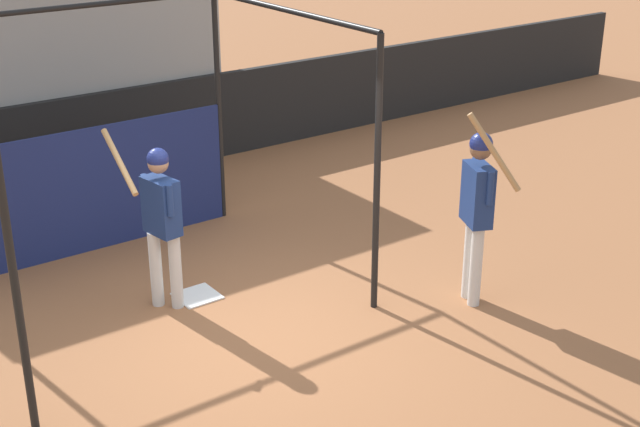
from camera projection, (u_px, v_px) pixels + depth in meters
name	position (u px, v px, depth m)	size (l,w,h in m)	color
ground_plane	(255.00, 336.00, 8.96)	(60.00, 60.00, 0.00)	#935B38
outfield_wall	(59.00, 146.00, 12.53)	(24.00, 0.12, 1.33)	black
bleacher_section	(2.00, 48.00, 13.68)	(5.40, 4.00, 3.41)	#9E9E99
batting_cage	(100.00, 164.00, 10.04)	(3.76, 3.23, 2.96)	black
home_plate	(197.00, 296.00, 9.74)	(0.44, 0.44, 0.02)	white
player_batter	(161.00, 213.00, 9.15)	(0.51, 0.82, 1.91)	silver
player_waiting	(478.00, 201.00, 9.21)	(0.55, 0.79, 2.20)	silver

